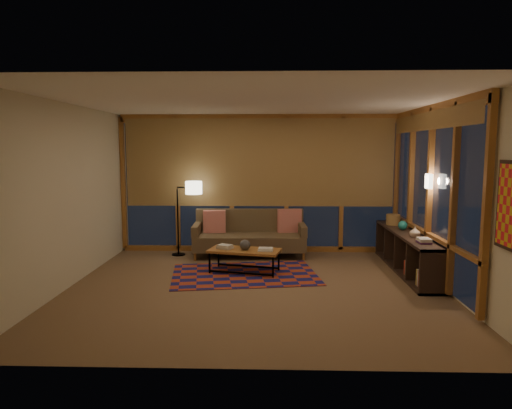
{
  "coord_description": "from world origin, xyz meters",
  "views": [
    {
      "loc": [
        0.21,
        -6.51,
        2.04
      ],
      "look_at": [
        -0.0,
        0.48,
        1.18
      ],
      "focal_mm": 32.0,
      "sensor_mm": 36.0,
      "label": 1
    }
  ],
  "objects_px": {
    "sofa": "(250,234)",
    "floor_lamp": "(178,218)",
    "bookshelf": "(406,252)",
    "coffee_table": "(245,261)"
  },
  "relations": [
    {
      "from": "sofa",
      "to": "floor_lamp",
      "type": "distance_m",
      "value": 1.41
    },
    {
      "from": "sofa",
      "to": "bookshelf",
      "type": "height_order",
      "value": "sofa"
    },
    {
      "from": "bookshelf",
      "to": "coffee_table",
      "type": "bearing_deg",
      "value": -176.75
    },
    {
      "from": "coffee_table",
      "to": "bookshelf",
      "type": "bearing_deg",
      "value": 15.97
    },
    {
      "from": "coffee_table",
      "to": "floor_lamp",
      "type": "bearing_deg",
      "value": 150.7
    },
    {
      "from": "coffee_table",
      "to": "floor_lamp",
      "type": "height_order",
      "value": "floor_lamp"
    },
    {
      "from": "sofa",
      "to": "bookshelf",
      "type": "distance_m",
      "value": 2.84
    },
    {
      "from": "sofa",
      "to": "coffee_table",
      "type": "bearing_deg",
      "value": -93.55
    },
    {
      "from": "sofa",
      "to": "floor_lamp",
      "type": "relative_size",
      "value": 1.45
    },
    {
      "from": "floor_lamp",
      "to": "coffee_table",
      "type": "bearing_deg",
      "value": -31.57
    }
  ]
}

